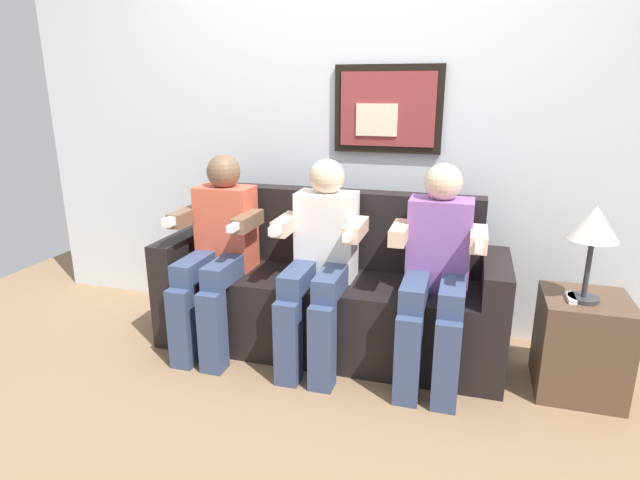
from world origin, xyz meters
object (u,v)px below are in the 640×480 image
(table_lamp, at_px, (594,228))
(couch, at_px, (329,296))
(person_on_left, at_px, (218,247))
(person_in_middle, at_px, (320,256))
(spare_remote_on_table, at_px, (571,298))
(side_table_right, at_px, (581,345))
(person_on_right, at_px, (436,267))

(table_lamp, bearing_deg, couch, 173.57)
(person_on_left, bearing_deg, person_in_middle, 0.00)
(couch, bearing_deg, spare_remote_on_table, -6.98)
(couch, height_order, person_on_left, person_on_left)
(person_on_left, bearing_deg, side_table_right, 1.82)
(couch, height_order, person_in_middle, person_in_middle)
(person_on_right, relative_size, spare_remote_on_table, 8.54)
(person_in_middle, xyz_separation_m, person_on_right, (0.61, 0.00, -0.00))
(couch, bearing_deg, side_table_right, -4.58)
(side_table_right, bearing_deg, table_lamp, -127.01)
(side_table_right, relative_size, spare_remote_on_table, 3.85)
(person_in_middle, bearing_deg, side_table_right, 2.66)
(side_table_right, xyz_separation_m, table_lamp, (-0.03, -0.04, 0.61))
(person_on_right, distance_m, side_table_right, 0.80)
(person_in_middle, distance_m, table_lamp, 1.32)
(person_in_middle, bearing_deg, person_on_left, 180.00)
(person_on_left, relative_size, side_table_right, 2.22)
(person_on_right, bearing_deg, spare_remote_on_table, 1.39)
(person_on_right, bearing_deg, person_on_left, -179.98)
(person_on_right, bearing_deg, side_table_right, 4.86)
(side_table_right, bearing_deg, person_in_middle, -177.34)
(couch, distance_m, person_on_right, 0.69)
(person_on_left, distance_m, person_on_right, 1.21)
(side_table_right, bearing_deg, person_on_right, -175.14)
(person_on_left, distance_m, table_lamp, 1.92)
(person_in_middle, relative_size, side_table_right, 2.22)
(couch, xyz_separation_m, spare_remote_on_table, (1.24, -0.15, 0.20))
(person_in_middle, relative_size, table_lamp, 2.41)
(table_lamp, bearing_deg, person_on_left, -179.35)
(person_on_right, bearing_deg, person_in_middle, -179.96)
(person_in_middle, height_order, table_lamp, person_in_middle)
(table_lamp, distance_m, spare_remote_on_table, 0.35)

